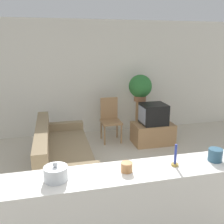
{
  "coord_description": "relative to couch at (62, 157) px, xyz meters",
  "views": [
    {
      "loc": [
        -0.62,
        -2.53,
        2.16
      ],
      "look_at": [
        0.49,
        2.1,
        0.85
      ],
      "focal_mm": 40.0,
      "sensor_mm": 36.0,
      "label": 1
    }
  ],
  "objects": [
    {
      "name": "wall_back",
      "position": [
        0.55,
        1.98,
        1.06
      ],
      "size": [
        9.0,
        0.06,
        2.7
      ],
      "color": "silver",
      "rests_on": "ground_plane"
    },
    {
      "name": "foreground_counter",
      "position": [
        0.55,
        -2.0,
        0.22
      ],
      "size": [
        2.73,
        0.44,
        1.02
      ],
      "color": "white",
      "rests_on": "ground_plane"
    },
    {
      "name": "coffee_tin",
      "position": [
        1.46,
        -2.0,
        0.79
      ],
      "size": [
        0.14,
        0.14,
        0.13
      ],
      "color": "#335B75",
      "rests_on": "foreground_counter"
    },
    {
      "name": "candle_jar",
      "position": [
        0.54,
        -2.0,
        0.77
      ],
      "size": [
        0.11,
        0.11,
        0.09
      ],
      "color": "#C6844C",
      "rests_on": "foreground_counter"
    },
    {
      "name": "couch",
      "position": [
        0.0,
        0.0,
        0.0
      ],
      "size": [
        0.88,
        2.08,
        0.84
      ],
      "color": "#847051",
      "rests_on": "ground_plane"
    },
    {
      "name": "tv_stand",
      "position": [
        2.03,
        0.89,
        -0.07
      ],
      "size": [
        0.88,
        0.57,
        0.46
      ],
      "color": "#9E754C",
      "rests_on": "ground_plane"
    },
    {
      "name": "decorative_bowl",
      "position": [
        -0.1,
        -2.0,
        0.79
      ],
      "size": [
        0.21,
        0.21,
        0.17
      ],
      "color": "silver",
      "rests_on": "foreground_counter"
    },
    {
      "name": "potted_plant",
      "position": [
        1.9,
        1.42,
        0.9
      ],
      "size": [
        0.54,
        0.54,
        0.62
      ],
      "color": "#8E5B3D",
      "rests_on": "plant_stand"
    },
    {
      "name": "candlestick",
      "position": [
        1.02,
        -2.0,
        0.8
      ],
      "size": [
        0.07,
        0.07,
        0.22
      ],
      "color": "#B7933D",
      "rests_on": "foreground_counter"
    },
    {
      "name": "television",
      "position": [
        2.02,
        0.89,
        0.38
      ],
      "size": [
        0.54,
        0.5,
        0.44
      ],
      "color": "black",
      "rests_on": "tv_stand"
    },
    {
      "name": "plant_stand",
      "position": [
        1.9,
        1.42,
        0.14
      ],
      "size": [
        0.19,
        0.19,
        0.86
      ],
      "color": "#9E754C",
      "rests_on": "ground_plane"
    },
    {
      "name": "ground_plane",
      "position": [
        0.55,
        -1.45,
        -0.29
      ],
      "size": [
        14.0,
        14.0,
        0.0
      ],
      "primitive_type": "plane",
      "color": "beige"
    },
    {
      "name": "wooden_chair",
      "position": [
        1.16,
        1.3,
        0.24
      ],
      "size": [
        0.44,
        0.44,
        0.98
      ],
      "color": "#9E754C",
      "rests_on": "ground_plane"
    }
  ]
}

